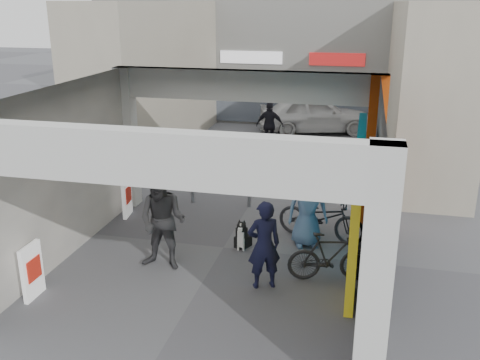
% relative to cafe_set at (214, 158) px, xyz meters
% --- Properties ---
extents(ground, '(90.00, 90.00, 0.00)m').
position_rel_cafe_set_xyz_m(ground, '(1.75, -5.42, -0.35)').
color(ground, '#55555A').
rests_on(ground, ground).
extents(arcade_canopy, '(6.40, 6.45, 6.40)m').
position_rel_cafe_set_xyz_m(arcade_canopy, '(2.29, -6.24, 1.95)').
color(arcade_canopy, beige).
rests_on(arcade_canopy, ground).
extents(far_building, '(18.00, 4.08, 8.00)m').
position_rel_cafe_set_xyz_m(far_building, '(1.75, 8.57, 3.64)').
color(far_building, silver).
rests_on(far_building, ground).
extents(plaza_bldg_left, '(2.00, 9.00, 5.00)m').
position_rel_cafe_set_xyz_m(plaza_bldg_left, '(-2.75, 2.08, 2.15)').
color(plaza_bldg_left, '#A9A08C').
rests_on(plaza_bldg_left, ground).
extents(plaza_bldg_right, '(2.00, 9.00, 5.00)m').
position_rel_cafe_set_xyz_m(plaza_bldg_right, '(6.25, 2.08, 2.15)').
color(plaza_bldg_right, '#A9A08C').
rests_on(plaza_bldg_right, ground).
extents(bollard_left, '(0.09, 0.09, 0.82)m').
position_rel_cafe_set_xyz_m(bollard_left, '(0.27, -2.98, 0.06)').
color(bollard_left, gray).
rests_on(bollard_left, ground).
extents(bollard_center, '(0.09, 0.09, 0.92)m').
position_rel_cafe_set_xyz_m(bollard_center, '(1.77, -2.94, 0.11)').
color(bollard_center, gray).
rests_on(bollard_center, ground).
extents(bollard_right, '(0.09, 0.09, 0.87)m').
position_rel_cafe_set_xyz_m(bollard_right, '(3.26, -3.21, 0.08)').
color(bollard_right, gray).
rests_on(bollard_right, ground).
extents(advert_board_near, '(0.10, 0.55, 1.00)m').
position_rel_cafe_set_xyz_m(advert_board_near, '(-0.99, -8.11, 0.15)').
color(advert_board_near, white).
rests_on(advert_board_near, ground).
extents(advert_board_far, '(0.16, 0.56, 1.00)m').
position_rel_cafe_set_xyz_m(advert_board_far, '(-0.99, -4.21, 0.15)').
color(advert_board_far, white).
rests_on(advert_board_far, ground).
extents(cafe_set, '(1.64, 1.33, 0.99)m').
position_rel_cafe_set_xyz_m(cafe_set, '(0.00, 0.00, 0.00)').
color(cafe_set, '#B0B0B5').
rests_on(cafe_set, ground).
extents(produce_stand, '(1.21, 0.65, 0.79)m').
position_rel_cafe_set_xyz_m(produce_stand, '(-0.21, 0.46, -0.04)').
color(produce_stand, black).
rests_on(produce_stand, ground).
extents(crate_stack, '(0.49, 0.40, 0.56)m').
position_rel_cafe_set_xyz_m(crate_stack, '(1.89, 1.55, -0.07)').
color(crate_stack, '#185117').
rests_on(crate_stack, ground).
extents(border_collie, '(0.25, 0.48, 0.67)m').
position_rel_cafe_set_xyz_m(border_collie, '(2.15, -5.35, -0.09)').
color(border_collie, black).
rests_on(border_collie, ground).
extents(man_with_dog, '(0.72, 0.62, 1.67)m').
position_rel_cafe_set_xyz_m(man_with_dog, '(2.89, -6.82, 0.48)').
color(man_with_dog, black).
rests_on(man_with_dog, ground).
extents(man_back_turned, '(1.00, 0.79, 1.98)m').
position_rel_cafe_set_xyz_m(man_back_turned, '(0.85, -6.53, 0.64)').
color(man_back_turned, '#3C3C3E').
rests_on(man_back_turned, ground).
extents(man_elderly, '(0.96, 0.76, 1.72)m').
position_rel_cafe_set_xyz_m(man_elderly, '(3.45, -4.86, 0.51)').
color(man_elderly, '#51739D').
rests_on(man_elderly, ground).
extents(man_crates, '(0.98, 0.43, 1.66)m').
position_rel_cafe_set_xyz_m(man_crates, '(1.24, 2.88, 0.48)').
color(man_crates, black).
rests_on(man_crates, ground).
extents(bicycle_front, '(2.06, 1.14, 1.03)m').
position_rel_cafe_set_xyz_m(bicycle_front, '(3.72, -4.49, 0.16)').
color(bicycle_front, black).
rests_on(bicycle_front, ground).
extents(bicycle_rear, '(1.66, 0.78, 0.96)m').
position_rel_cafe_set_xyz_m(bicycle_rear, '(4.05, -6.29, 0.13)').
color(bicycle_rear, black).
rests_on(bicycle_rear, ground).
extents(white_van, '(4.72, 2.92, 1.50)m').
position_rel_cafe_set_xyz_m(white_van, '(2.55, 5.67, 0.40)').
color(white_van, silver).
rests_on(white_van, ground).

